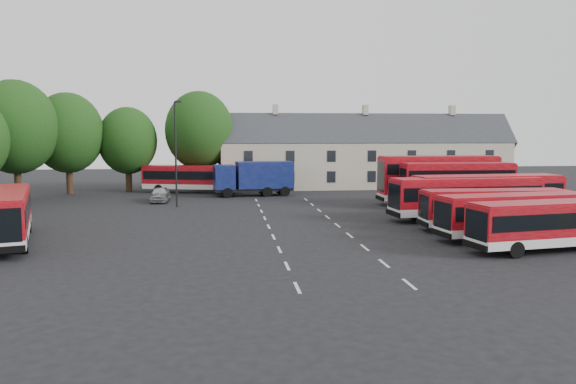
# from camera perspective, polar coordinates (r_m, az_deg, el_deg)

# --- Properties ---
(ground) EXTENTS (140.00, 140.00, 0.00)m
(ground) POSITION_cam_1_polar(r_m,az_deg,el_deg) (38.16, -1.75, -4.03)
(ground) COLOR black
(ground) RESTS_ON ground
(lane_markings) EXTENTS (5.15, 33.80, 0.01)m
(lane_markings) POSITION_cam_1_polar(r_m,az_deg,el_deg) (40.39, 1.57, -3.47)
(lane_markings) COLOR beige
(lane_markings) RESTS_ON ground
(treeline) EXTENTS (29.92, 32.59, 12.01)m
(treeline) POSITION_cam_1_polar(r_m,az_deg,el_deg) (59.51, -23.83, 5.53)
(treeline) COLOR black
(treeline) RESTS_ON ground
(terrace_houses) EXTENTS (35.70, 7.13, 10.06)m
(terrace_houses) POSITION_cam_1_polar(r_m,az_deg,el_deg) (69.62, 7.78, 3.65)
(terrace_houses) COLOR beige
(terrace_houses) RESTS_ON ground
(bus_row_a) EXTENTS (10.26, 3.88, 2.84)m
(bus_row_a) POSITION_cam_1_polar(r_m,az_deg,el_deg) (35.01, 25.37, -2.70)
(bus_row_a) COLOR silver
(bus_row_a) RESTS_ON ground
(bus_row_b) EXTENTS (10.32, 3.69, 2.85)m
(bus_row_b) POSITION_cam_1_polar(r_m,az_deg,el_deg) (37.83, 22.06, -1.93)
(bus_row_b) COLOR silver
(bus_row_b) RESTS_ON ground
(bus_row_c) EXTENTS (9.99, 2.43, 2.82)m
(bus_row_c) POSITION_cam_1_polar(r_m,az_deg,el_deg) (40.85, 20.21, -1.34)
(bus_row_c) COLOR silver
(bus_row_c) RESTS_ON ground
(bus_row_d) EXTENTS (11.76, 3.63, 3.27)m
(bus_row_d) POSITION_cam_1_polar(r_m,az_deg,el_deg) (44.93, 17.60, -0.26)
(bus_row_d) COLOR silver
(bus_row_d) RESTS_ON ground
(bus_row_e) EXTENTS (12.07, 3.69, 3.36)m
(bus_row_e) POSITION_cam_1_polar(r_m,az_deg,el_deg) (46.86, 19.60, -0.01)
(bus_row_e) COLOR silver
(bus_row_e) RESTS_ON ground
(bus_dd_south) EXTENTS (9.91, 2.41, 4.05)m
(bus_dd_south) POSITION_cam_1_polar(r_m,az_deg,el_deg) (51.70, 16.82, 0.93)
(bus_dd_south) COLOR silver
(bus_dd_south) RESTS_ON ground
(bus_dd_north) EXTENTS (11.07, 2.64, 4.53)m
(bus_dd_north) POSITION_cam_1_polar(r_m,az_deg,el_deg) (54.27, 15.02, 1.50)
(bus_dd_north) COLOR silver
(bus_dd_north) RESTS_ON ground
(bus_west) EXTENTS (5.71, 11.51, 3.18)m
(bus_west) POSITION_cam_1_polar(r_m,az_deg,el_deg) (37.84, -26.82, -1.84)
(bus_west) COLOR silver
(bus_west) RESTS_ON ground
(bus_north) EXTENTS (10.99, 5.12, 3.03)m
(bus_north) POSITION_cam_1_polar(r_m,az_deg,el_deg) (63.68, -9.79, 1.57)
(bus_north) COLOR silver
(bus_north) RESTS_ON ground
(box_truck) EXTENTS (8.57, 3.64, 3.64)m
(box_truck) POSITION_cam_1_polar(r_m,az_deg,el_deg) (59.63, -3.41, 1.56)
(box_truck) COLOR black
(box_truck) RESTS_ON ground
(silver_car) EXTENTS (1.72, 4.28, 1.46)m
(silver_car) POSITION_cam_1_polar(r_m,az_deg,el_deg) (55.86, -12.87, -0.23)
(silver_car) COLOR #ACB0B4
(silver_car) RESTS_ON ground
(lamppost) EXTENTS (0.66, 0.34, 9.52)m
(lamppost) POSITION_cam_1_polar(r_m,az_deg,el_deg) (51.34, -11.32, 4.14)
(lamppost) COLOR black
(lamppost) RESTS_ON ground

